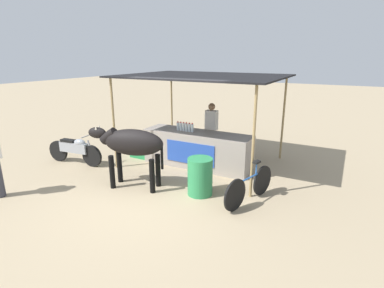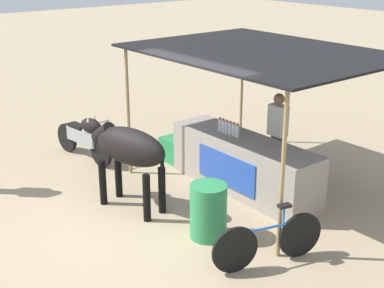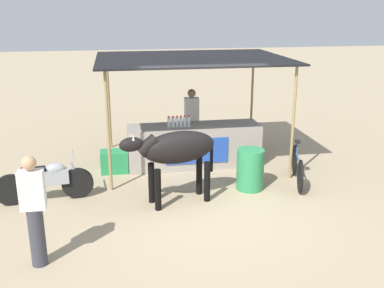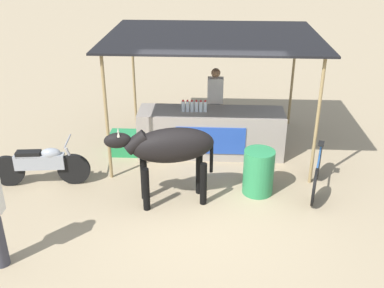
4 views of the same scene
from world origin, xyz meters
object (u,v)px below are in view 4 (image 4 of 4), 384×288
at_px(vendor_behind_counter, 215,104).
at_px(motorcycle_parked, 41,164).
at_px(cow, 169,148).
at_px(cooler_box, 125,143).
at_px(water_barrel, 258,172).
at_px(stall_counter, 211,133).
at_px(bicycle_leaning, 317,173).

bearing_deg(vendor_behind_counter, motorcycle_parked, -144.95).
distance_m(cow, motorcycle_parked, 2.53).
height_order(vendor_behind_counter, cooler_box, vendor_behind_counter).
bearing_deg(water_barrel, motorcycle_parked, 178.92).
xyz_separation_m(water_barrel, cow, (-1.55, -0.38, 0.62)).
distance_m(stall_counter, cooler_box, 1.83).
distance_m(cooler_box, bicycle_leaning, 3.97).
xyz_separation_m(cooler_box, water_barrel, (2.69, -1.45, 0.17)).
height_order(stall_counter, water_barrel, stall_counter).
distance_m(water_barrel, motorcycle_parked, 3.96).
height_order(motorcycle_parked, bicycle_leaning, motorcycle_parked).
distance_m(cow, bicycle_leaning, 2.76).
distance_m(cooler_box, water_barrel, 3.06).
height_order(stall_counter, cooler_box, stall_counter).
height_order(vendor_behind_counter, cow, vendor_behind_counter).
xyz_separation_m(vendor_behind_counter, motorcycle_parked, (-3.17, -2.22, -0.42)).
xyz_separation_m(stall_counter, vendor_behind_counter, (0.08, 0.75, 0.37)).
bearing_deg(motorcycle_parked, vendor_behind_counter, 35.05).
bearing_deg(vendor_behind_counter, cooler_box, -155.78).
relative_size(stall_counter, cow, 1.62).
bearing_deg(bicycle_leaning, vendor_behind_counter, 131.03).
bearing_deg(cow, water_barrel, 13.69).
bearing_deg(cooler_box, motorcycle_parked, -132.97).
relative_size(cooler_box, cow, 0.32).
relative_size(motorcycle_parked, bicycle_leaning, 1.12).
xyz_separation_m(water_barrel, bicycle_leaning, (1.07, 0.15, -0.07)).
height_order(stall_counter, cow, cow).
relative_size(cooler_box, motorcycle_parked, 0.33).
relative_size(cow, motorcycle_parked, 1.03).
xyz_separation_m(water_barrel, motorcycle_parked, (-3.96, 0.07, 0.01)).
xyz_separation_m(motorcycle_parked, bicycle_leaning, (5.03, 0.08, -0.08)).
bearing_deg(bicycle_leaning, cooler_box, 160.99).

